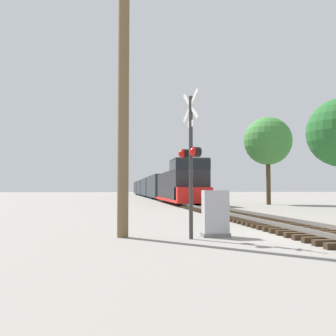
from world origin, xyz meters
TOP-DOWN VIEW (x-y plane):
  - ground_plane at (0.00, 0.00)m, footprint 400.00×400.00m
  - rail_track_bed at (0.00, -0.00)m, footprint 2.60×160.00m
  - freight_train at (0.00, 62.93)m, footprint 3.08×87.13m
  - crossing_signal_near at (-4.25, -0.27)m, footprint 0.58×1.00m
  - relay_cabinet at (-3.35, 0.22)m, footprint 0.87×0.53m
  - utility_pole at (-6.27, 0.44)m, footprint 1.80×0.35m
  - tree_mid_background at (8.31, 24.99)m, footprint 4.72×4.72m

SIDE VIEW (x-z plane):
  - ground_plane at x=0.00m, z-range 0.00..0.00m
  - rail_track_bed at x=0.00m, z-range -0.02..0.29m
  - relay_cabinet at x=-3.35m, z-range -0.01..1.45m
  - freight_train at x=0.00m, z-range -0.23..3.98m
  - crossing_signal_near at x=-4.25m, z-range 0.25..4.76m
  - utility_pole at x=-6.27m, z-range 0.09..9.82m
  - tree_mid_background at x=8.31m, z-range 1.92..10.56m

